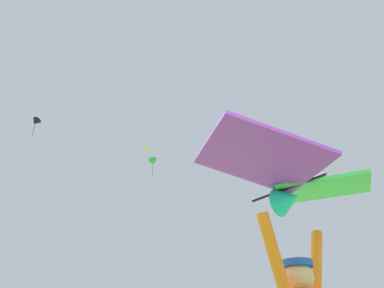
% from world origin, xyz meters
% --- Properties ---
extents(held_stunt_kite, '(1.93, 1.22, 0.42)m').
position_xyz_m(held_stunt_kite, '(0.10, -0.07, 2.26)').
color(held_stunt_kite, black).
extents(distant_kite_green_mid_right, '(0.97, 1.03, 1.70)m').
position_xyz_m(distant_kite_green_mid_right, '(9.15, 25.80, 16.58)').
color(distant_kite_green_mid_right, green).
extents(distant_kite_black_high_right, '(0.98, 0.85, 1.75)m').
position_xyz_m(distant_kite_black_high_right, '(-0.54, 29.85, 20.06)').
color(distant_kite_black_high_right, black).
extents(distant_kite_yellow_mid_left, '(0.91, 0.92, 0.25)m').
position_xyz_m(distant_kite_yellow_mid_left, '(10.92, 32.53, 21.78)').
color(distant_kite_yellow_mid_left, yellow).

